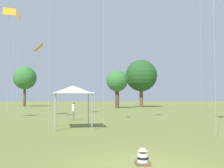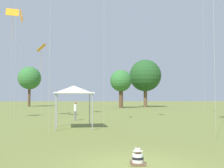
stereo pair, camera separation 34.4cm
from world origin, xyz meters
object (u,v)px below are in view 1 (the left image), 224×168
(kite_4, at_px, (9,14))
(distant_tree_0, at_px, (25,78))
(person_standing_0, at_px, (73,109))
(distant_tree_1, at_px, (117,81))
(seated_toddler, at_px, (143,158))
(canopy_tent, at_px, (73,90))
(kite_1, at_px, (18,18))
(distant_tree_2, at_px, (141,76))
(kite_9, at_px, (39,49))

(kite_4, xyz_separation_m, distant_tree_0, (-6.05, 37.77, -4.03))
(person_standing_0, distance_m, distant_tree_1, 31.25)
(seated_toddler, relative_size, canopy_tent, 0.19)
(distant_tree_0, distance_m, distant_tree_1, 23.93)
(kite_1, relative_size, distant_tree_1, 1.47)
(kite_1, distance_m, distant_tree_2, 36.96)
(person_standing_0, xyz_separation_m, kite_9, (-3.88, 3.62, 6.39))
(canopy_tent, relative_size, kite_9, 0.38)
(kite_9, xyz_separation_m, distant_tree_1, (12.30, 26.12, -1.81))
(canopy_tent, height_order, kite_9, kite_9)
(distant_tree_0, xyz_separation_m, distant_tree_1, (21.28, -10.86, -1.29))
(seated_toddler, bearing_deg, kite_9, 112.17)
(person_standing_0, bearing_deg, seated_toddler, -50.82)
(kite_1, xyz_separation_m, kite_9, (2.39, -0.76, -3.60))
(distant_tree_1, bearing_deg, distant_tree_2, 36.84)
(distant_tree_0, height_order, distant_tree_2, distant_tree_2)
(person_standing_0, xyz_separation_m, kite_4, (-6.82, 2.84, 9.89))
(kite_1, bearing_deg, kite_4, -173.94)
(seated_toddler, distance_m, distant_tree_1, 47.31)
(canopy_tent, distance_m, distant_tree_0, 48.94)
(distant_tree_2, bearing_deg, kite_1, -124.95)
(person_standing_0, relative_size, distant_tree_0, 0.18)
(kite_9, xyz_separation_m, distant_tree_0, (-8.99, 36.99, -0.52))
(kite_1, distance_m, distant_tree_1, 29.80)
(kite_9, distance_m, distant_tree_1, 28.93)
(kite_1, distance_m, distant_tree_0, 37.05)
(canopy_tent, bearing_deg, distant_tree_2, 70.29)
(canopy_tent, distance_m, distant_tree_1, 37.18)
(kite_1, height_order, distant_tree_0, kite_1)
(seated_toddler, bearing_deg, person_standing_0, 103.46)
(kite_1, xyz_separation_m, kite_4, (-0.55, -1.55, -0.09))
(kite_9, xyz_separation_m, distant_tree_2, (18.68, 30.90, -0.18))
(distant_tree_1, distance_m, distant_tree_2, 8.14)
(seated_toddler, bearing_deg, distant_tree_1, 87.40)
(kite_4, bearing_deg, distant_tree_2, 87.76)
(kite_1, xyz_separation_m, distant_tree_1, (14.69, 25.36, -5.41))
(person_standing_0, distance_m, distant_tree_2, 38.07)
(person_standing_0, xyz_separation_m, kite_1, (-6.27, 4.39, 9.99))
(kite_4, bearing_deg, canopy_tent, -20.89)
(seated_toddler, relative_size, kite_1, 0.05)
(distant_tree_0, bearing_deg, kite_1, -79.68)
(person_standing_0, distance_m, distant_tree_0, 43.00)
(kite_1, relative_size, distant_tree_0, 1.22)
(kite_4, distance_m, distant_tree_0, 38.46)
(canopy_tent, height_order, kite_4, kite_4)
(seated_toddler, distance_m, distant_tree_0, 59.96)
(seated_toddler, height_order, distant_tree_0, distant_tree_0)
(canopy_tent, bearing_deg, distant_tree_0, 105.48)
(canopy_tent, xyz_separation_m, kite_9, (-4.02, 10.00, 4.75))
(person_standing_0, bearing_deg, distant_tree_1, 104.32)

